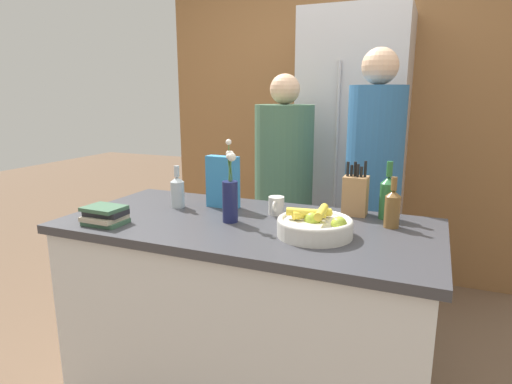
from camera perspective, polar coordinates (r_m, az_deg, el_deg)
The scene contains 14 objects.
kitchen_island at distance 2.15m, azimuth -1.10°, elevation -15.40°, with size 1.71×0.82×0.89m.
back_wall_wood at distance 3.60m, azimuth 10.60°, elevation 10.09°, with size 2.91×0.12×2.60m.
refrigerator at distance 3.24m, azimuth 12.72°, elevation 4.62°, with size 0.72×0.62×2.03m.
fruit_bowl at distance 1.79m, azimuth 7.90°, elevation -4.41°, with size 0.31×0.31×0.13m.
knife_block at distance 2.12m, azimuth 13.11°, elevation -0.35°, with size 0.11×0.10×0.27m.
flower_vase at distance 1.95m, azimuth -3.47°, elevation -0.49°, with size 0.07×0.07×0.38m.
cereal_box at distance 2.21m, azimuth -4.44°, elevation 1.35°, with size 0.17×0.07×0.27m.
coffee_mug at distance 2.09m, azimuth 2.71°, elevation -1.84°, with size 0.08×0.11×0.09m.
book_stack at distance 2.05m, azimuth -19.48°, elevation -2.94°, with size 0.19×0.15×0.08m.
bottle_oil at distance 2.24m, azimuth -10.43°, elevation 0.12°, with size 0.07×0.07×0.22m.
bottle_vinegar at distance 1.97m, azimuth 17.72°, elevation -2.01°, with size 0.07×0.07×0.23m.
bottle_wine at distance 2.09m, azimuth 17.15°, elevation -0.56°, with size 0.07×0.07×0.27m.
person_at_sink at distance 2.74m, azimuth 3.69°, elevation 0.66°, with size 0.37×0.37×1.59m.
person_in_blue at distance 2.53m, azimuth 15.32°, elevation 1.22°, with size 0.32×0.32×1.71m.
Camera 1 is at (0.77, -1.73, 1.46)m, focal length 30.00 mm.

